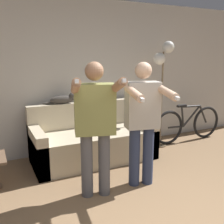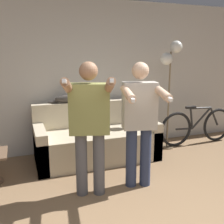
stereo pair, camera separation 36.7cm
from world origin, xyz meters
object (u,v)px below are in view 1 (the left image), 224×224
Objects in this scene: person_left at (95,121)px; bicycle at (188,124)px; couch at (93,142)px; floor_lamp at (163,62)px; person_right at (143,117)px; cat at (63,99)px.

bicycle is at bearing 40.39° from person_left.
couch is 1.01× the size of floor_lamp.
person_right is at bearing 15.08° from person_left.
bicycle is (1.78, 1.13, -0.57)m from person_right.
floor_lamp is (1.13, 1.14, 0.63)m from person_right.
floor_lamp reaches higher than bicycle.
couch is at bearing -178.41° from bicycle.
bicycle is at bearing 45.12° from person_right.
person_right is 2.97× the size of cat.
cat is (-0.38, 0.33, 0.68)m from couch.
floor_lamp is at bearing 179.62° from bicycle.
person_right is (0.25, -1.08, 0.62)m from couch.
bicycle is (2.42, 1.13, -0.60)m from person_left.
couch is 2.03m from bicycle.
person_left reaches higher than couch.
couch is 1.21× the size of person_right.
person_right is 2.18m from bicycle.
couch is 3.60× the size of cat.
person_left is at bearing -147.28° from floor_lamp.
person_left is at bearing -167.66° from person_right.
couch reaches higher than bicycle.
bicycle is at bearing -6.41° from cat.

